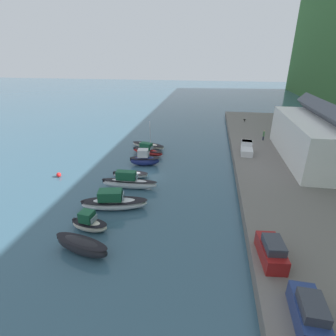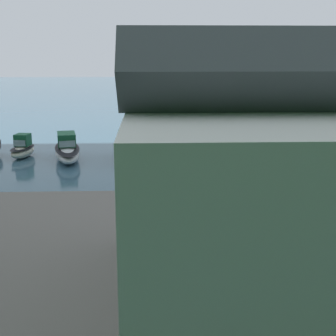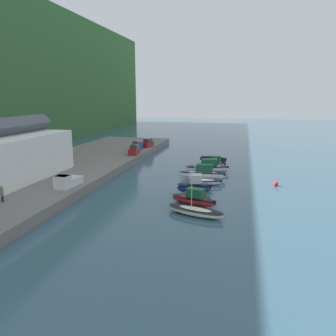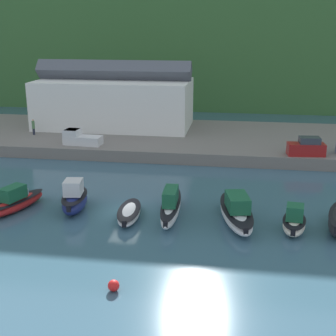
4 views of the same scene
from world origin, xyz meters
name	(u,v)px [view 2 (image 2 of 4)]	position (x,y,z in m)	size (l,w,h in m)	color
ground_plane	(169,160)	(0.00, 0.00, 0.00)	(320.00, 320.00, 0.00)	#385B70
quay_promenade	(192,270)	(0.00, 25.04, 0.71)	(92.81, 20.34, 1.42)	slate
moored_boat_0	(299,150)	(-13.42, -1.97, 0.51)	(4.36, 7.72, 5.64)	white
moored_boat_1	(263,149)	(-9.55, -1.21, 0.82)	(3.72, 6.78, 2.30)	red
moored_boat_2	(212,148)	(-4.34, -0.48, 1.08)	(2.77, 5.40, 2.92)	navy
moored_boat_3	(159,152)	(0.86, -1.49, 0.50)	(2.35, 5.72, 0.92)	silver
moored_boat_4	(124,150)	(4.34, -0.64, 0.98)	(1.82, 8.26, 2.67)	silver
moored_boat_5	(67,150)	(9.92, -0.91, 0.93)	(3.97, 8.67, 2.56)	silver
moored_boat_6	(23,149)	(14.53, -2.06, 0.83)	(2.39, 4.44, 2.32)	white
mooring_buoy_0	(144,134)	(2.53, -12.77, 0.37)	(0.74, 0.74, 0.74)	red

